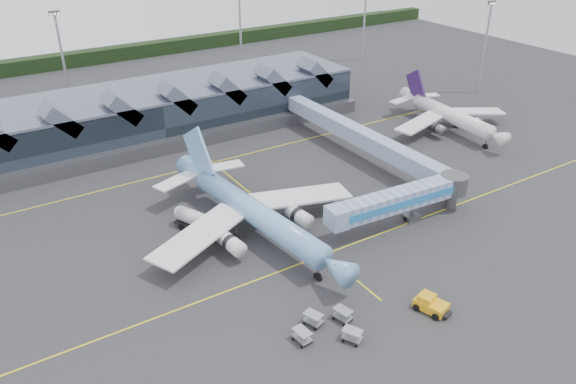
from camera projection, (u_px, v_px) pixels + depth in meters
ground at (294, 229)px, 84.46m from camera, size 260.00×260.00×0.00m
taxi_stripes at (261, 202)px, 91.91m from camera, size 120.00×60.00×0.01m
tree_line_far at (91, 57)px, 165.46m from camera, size 260.00×4.00×4.00m
terminal at (148, 113)px, 115.04m from camera, size 90.00×22.25×12.52m
light_masts at (226, 44)px, 135.32m from camera, size 132.40×42.56×22.45m
main_airliner at (252, 211)px, 81.79m from camera, size 34.52×39.92×12.82m
regional_jet at (448, 114)px, 118.60m from camera, size 28.27×30.94×10.61m
jet_bridge at (408, 198)px, 84.45m from camera, size 25.38×5.30×5.93m
fuel_truck at (199, 221)px, 83.02m from camera, size 5.57×9.21×3.16m
pushback_tug at (431, 304)px, 67.66m from camera, size 3.65×4.75×1.92m
baggage_carts at (328, 325)px, 64.30m from camera, size 7.77×7.17×1.53m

